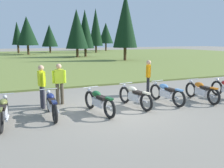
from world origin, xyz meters
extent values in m
plane|color=gray|center=(0.00, 0.00, 0.00)|extent=(140.00, 140.00, 0.00)
cube|color=olive|center=(0.00, 26.75, 0.05)|extent=(80.00, 44.00, 0.10)
cylinder|color=#47331E|center=(9.18, 18.86, 0.83)|extent=(0.36, 0.36, 1.67)
cone|color=black|center=(9.18, 18.86, 4.88)|extent=(2.94, 2.94, 6.43)
cylinder|color=#47331E|center=(6.61, 27.36, 0.67)|extent=(0.36, 0.36, 1.34)
cone|color=black|center=(6.61, 27.36, 4.17)|extent=(2.63, 2.63, 5.66)
cylinder|color=#47331E|center=(11.54, 37.13, 0.71)|extent=(0.36, 0.36, 1.43)
cone|color=black|center=(11.54, 37.13, 4.96)|extent=(2.73, 2.73, 7.07)
cylinder|color=#47331E|center=(5.10, 26.36, 0.68)|extent=(0.36, 0.36, 1.35)
cone|color=black|center=(5.10, 26.36, 4.11)|extent=(3.24, 3.24, 5.53)
cylinder|color=#47331E|center=(3.32, 41.11, 0.64)|extent=(0.36, 0.36, 1.28)
cone|color=black|center=(3.32, 41.11, 3.40)|extent=(3.15, 3.15, 4.24)
cylinder|color=#47331E|center=(-1.13, 35.47, 0.84)|extent=(0.36, 0.36, 1.68)
cone|color=black|center=(-1.13, 35.47, 4.07)|extent=(3.58, 3.58, 4.77)
cylinder|color=#47331E|center=(-2.58, 40.79, 0.83)|extent=(0.36, 0.36, 1.66)
cone|color=black|center=(-2.58, 40.79, 3.78)|extent=(2.11, 2.11, 4.24)
cylinder|color=#47331E|center=(16.19, 43.93, 0.89)|extent=(0.36, 0.36, 1.78)
cone|color=black|center=(16.19, 43.93, 4.08)|extent=(3.34, 3.34, 4.60)
cylinder|color=#47331E|center=(11.87, 45.78, 0.89)|extent=(0.36, 0.36, 1.78)
cone|color=black|center=(11.87, 45.78, 4.03)|extent=(2.80, 2.80, 4.50)
torus|color=black|center=(-3.86, 0.59, 0.35)|extent=(0.15, 0.71, 0.70)
torus|color=black|center=(-3.97, -0.81, 0.35)|extent=(0.15, 0.71, 0.70)
cube|color=silver|center=(-3.92, -0.11, 0.40)|extent=(0.25, 0.65, 0.28)
ellipsoid|color=brown|center=(-3.90, 0.07, 0.68)|extent=(0.30, 0.50, 0.22)
cube|color=black|center=(-3.94, -0.33, 0.62)|extent=(0.26, 0.50, 0.10)
cylinder|color=silver|center=(-3.87, 0.49, 0.86)|extent=(0.62, 0.08, 0.03)
sphere|color=silver|center=(-3.86, 0.60, 0.73)|extent=(0.14, 0.14, 0.14)
cylinder|color=silver|center=(-3.80, -0.42, 0.30)|extent=(0.11, 0.55, 0.07)
torus|color=black|center=(-2.41, 0.84, 0.35)|extent=(0.10, 0.70, 0.70)
torus|color=black|center=(-2.42, -0.56, 0.35)|extent=(0.10, 0.70, 0.70)
cube|color=silver|center=(-2.42, 0.14, 0.40)|extent=(0.20, 0.64, 0.28)
ellipsoid|color=navy|center=(-2.42, 0.32, 0.68)|extent=(0.26, 0.48, 0.22)
cube|color=black|center=(-2.42, -0.08, 0.62)|extent=(0.22, 0.48, 0.10)
cube|color=navy|center=(-2.42, -0.56, 0.69)|extent=(0.14, 0.32, 0.06)
cylinder|color=silver|center=(-2.41, 0.74, 0.86)|extent=(0.62, 0.03, 0.03)
sphere|color=silver|center=(-2.41, 0.86, 0.73)|extent=(0.14, 0.14, 0.14)
cylinder|color=silver|center=(-2.28, -0.16, 0.30)|extent=(0.07, 0.55, 0.07)
torus|color=black|center=(-0.92, 0.60, 0.35)|extent=(0.23, 0.71, 0.70)
torus|color=black|center=(-0.65, -0.77, 0.35)|extent=(0.23, 0.71, 0.70)
cube|color=silver|center=(-0.79, -0.08, 0.40)|extent=(0.32, 0.67, 0.28)
ellipsoid|color=#144C23|center=(-0.82, 0.09, 0.68)|extent=(0.35, 0.52, 0.22)
cube|color=black|center=(-0.74, -0.30, 0.62)|extent=(0.31, 0.51, 0.10)
cube|color=#144C23|center=(-0.65, -0.77, 0.69)|extent=(0.20, 0.34, 0.06)
cylinder|color=silver|center=(-0.90, 0.51, 0.86)|extent=(0.61, 0.15, 0.03)
sphere|color=silver|center=(-0.92, 0.62, 0.73)|extent=(0.14, 0.14, 0.14)
cylinder|color=silver|center=(-0.59, -0.35, 0.30)|extent=(0.17, 0.55, 0.07)
torus|color=black|center=(0.67, 0.86, 0.35)|extent=(0.22, 0.71, 0.70)
torus|color=black|center=(0.90, -0.52, 0.35)|extent=(0.22, 0.71, 0.70)
cube|color=silver|center=(0.79, 0.17, 0.40)|extent=(0.30, 0.66, 0.28)
ellipsoid|color=beige|center=(0.76, 0.35, 0.68)|extent=(0.34, 0.52, 0.22)
cube|color=black|center=(0.82, -0.05, 0.62)|extent=(0.30, 0.51, 0.10)
cube|color=beige|center=(0.90, -0.52, 0.69)|extent=(0.19, 0.34, 0.06)
cylinder|color=silver|center=(0.69, 0.76, 0.86)|extent=(0.62, 0.14, 0.03)
sphere|color=silver|center=(0.67, 0.88, 0.73)|extent=(0.14, 0.14, 0.14)
cylinder|color=silver|center=(0.98, -0.10, 0.30)|extent=(0.16, 0.55, 0.07)
torus|color=black|center=(2.18, 0.87, 0.35)|extent=(0.19, 0.71, 0.70)
torus|color=black|center=(2.37, -0.51, 0.35)|extent=(0.19, 0.71, 0.70)
cube|color=silver|center=(2.27, 0.18, 0.40)|extent=(0.28, 0.66, 0.28)
ellipsoid|color=#598CC6|center=(2.25, 0.36, 0.68)|extent=(0.32, 0.51, 0.22)
cube|color=black|center=(2.30, -0.04, 0.62)|extent=(0.28, 0.50, 0.10)
cube|color=#598CC6|center=(2.37, -0.51, 0.69)|extent=(0.18, 0.34, 0.06)
cylinder|color=silver|center=(2.19, 0.77, 0.86)|extent=(0.62, 0.11, 0.03)
sphere|color=silver|center=(2.18, 0.89, 0.73)|extent=(0.14, 0.14, 0.14)
cylinder|color=silver|center=(2.45, -0.10, 0.30)|extent=(0.14, 0.55, 0.07)
torus|color=black|center=(3.91, 0.63, 0.35)|extent=(0.11, 0.70, 0.70)
torus|color=black|center=(3.88, -0.77, 0.35)|extent=(0.11, 0.70, 0.70)
cube|color=silver|center=(3.90, -0.07, 0.40)|extent=(0.21, 0.64, 0.28)
ellipsoid|color=orange|center=(3.90, 0.11, 0.68)|extent=(0.27, 0.48, 0.22)
cube|color=black|center=(3.89, -0.29, 0.62)|extent=(0.23, 0.48, 0.10)
cube|color=orange|center=(3.88, -0.77, 0.69)|extent=(0.15, 0.32, 0.06)
cylinder|color=silver|center=(3.91, 0.53, 0.86)|extent=(0.62, 0.04, 0.03)
sphere|color=silver|center=(3.91, 0.65, 0.73)|extent=(0.14, 0.14, 0.14)
cylinder|color=silver|center=(4.03, -0.37, 0.30)|extent=(0.08, 0.55, 0.07)
torus|color=black|center=(5.36, 0.52, 0.35)|extent=(0.11, 0.70, 0.70)
cylinder|color=silver|center=(5.35, 0.42, 0.86)|extent=(0.62, 0.04, 0.03)
sphere|color=silver|center=(5.36, 0.54, 0.73)|extent=(0.14, 0.14, 0.14)
cylinder|color=black|center=(2.29, 1.70, 0.44)|extent=(0.14, 0.14, 0.88)
cylinder|color=black|center=(2.38, 1.85, 0.44)|extent=(0.14, 0.14, 0.88)
cube|color=orange|center=(2.33, 1.78, 1.16)|extent=(0.37, 0.42, 0.56)
sphere|color=tan|center=(2.33, 1.78, 1.56)|extent=(0.22, 0.22, 0.22)
cylinder|color=orange|center=(2.21, 1.58, 1.14)|extent=(0.09, 0.09, 0.52)
cylinder|color=orange|center=(2.45, 1.97, 1.14)|extent=(0.09, 0.09, 0.52)
cylinder|color=#4C4233|center=(-1.95, 1.70, 0.44)|extent=(0.14, 0.14, 0.88)
cylinder|color=#4C4233|center=(-1.77, 1.68, 0.44)|extent=(0.14, 0.14, 0.88)
cube|color=#C6E52D|center=(-1.86, 1.69, 1.16)|extent=(0.39, 0.26, 0.56)
sphere|color=tan|center=(-1.86, 1.69, 1.56)|extent=(0.22, 0.22, 0.22)
cylinder|color=#C6E52D|center=(-2.09, 1.72, 1.14)|extent=(0.09, 0.09, 0.52)
cylinder|color=#C6E52D|center=(-1.63, 1.66, 1.14)|extent=(0.09, 0.09, 0.52)
cylinder|color=#2D2D38|center=(-2.59, 1.47, 0.44)|extent=(0.14, 0.14, 0.88)
cylinder|color=#2D2D38|center=(-2.56, 1.29, 0.44)|extent=(0.14, 0.14, 0.88)
cube|color=#D8EA19|center=(-2.58, 1.38, 1.16)|extent=(0.27, 0.39, 0.56)
sphere|color=tan|center=(-2.58, 1.38, 1.56)|extent=(0.22, 0.22, 0.22)
cylinder|color=#D8EA19|center=(-2.61, 1.61, 1.14)|extent=(0.09, 0.09, 0.52)
cylinder|color=#D8EA19|center=(-2.55, 1.16, 1.14)|extent=(0.09, 0.09, 0.52)
camera|label=1|loc=(-3.50, -7.97, 2.61)|focal=38.55mm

